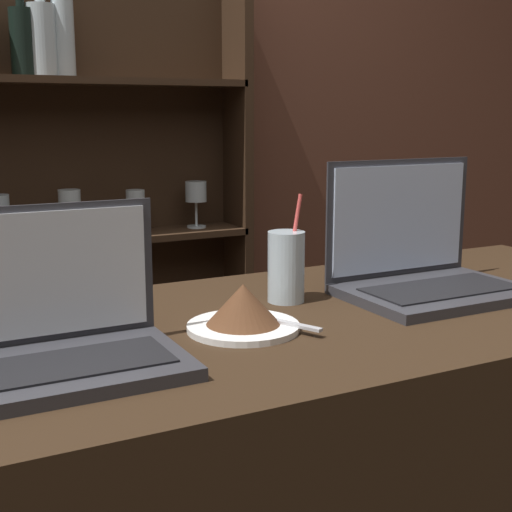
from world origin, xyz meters
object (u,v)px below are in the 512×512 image
(laptop_far, at_px, (423,264))
(laptop_near, at_px, (56,334))
(cake_plate, at_px, (243,310))
(water_glass, at_px, (286,266))

(laptop_far, bearing_deg, laptop_near, -172.25)
(laptop_far, relative_size, cake_plate, 1.84)
(laptop_near, distance_m, cake_plate, 0.29)
(laptop_near, bearing_deg, cake_plate, 6.93)
(laptop_far, distance_m, cake_plate, 0.40)
(laptop_far, height_order, cake_plate, laptop_far)
(laptop_near, distance_m, water_glass, 0.46)
(laptop_far, xyz_separation_m, water_glass, (-0.26, 0.06, 0.01))
(laptop_near, bearing_deg, laptop_far, 7.75)
(laptop_far, bearing_deg, water_glass, 166.68)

